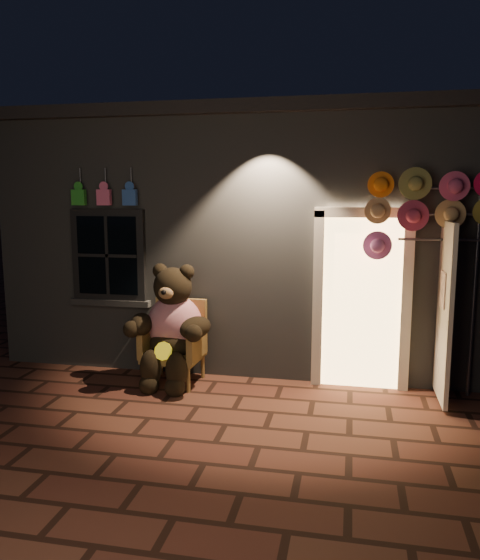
# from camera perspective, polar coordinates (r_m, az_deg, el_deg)

# --- Properties ---
(ground) EXTENTS (60.00, 60.00, 0.00)m
(ground) POSITION_cam_1_polar(r_m,az_deg,el_deg) (5.79, -1.55, -14.88)
(ground) COLOR #583021
(ground) RESTS_ON ground
(shop_building) EXTENTS (7.30, 5.95, 3.51)m
(shop_building) POSITION_cam_1_polar(r_m,az_deg,el_deg) (9.24, 4.06, 5.18)
(shop_building) COLOR slate
(shop_building) RESTS_ON ground
(wicker_armchair) EXTENTS (0.74, 0.67, 1.03)m
(wicker_armchair) POSITION_cam_1_polar(r_m,az_deg,el_deg) (6.93, -6.71, -6.39)
(wicker_armchair) COLOR olive
(wicker_armchair) RESTS_ON ground
(teddy_bear) EXTENTS (1.11, 0.88, 1.53)m
(teddy_bear) POSITION_cam_1_polar(r_m,az_deg,el_deg) (6.76, -7.13, -4.89)
(teddy_bear) COLOR #B7132B
(teddy_bear) RESTS_ON ground
(hat_rack) EXTENTS (1.56, 0.22, 2.62)m
(hat_rack) POSITION_cam_1_polar(r_m,az_deg,el_deg) (6.49, 19.13, 7.14)
(hat_rack) COLOR #59595E
(hat_rack) RESTS_ON ground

